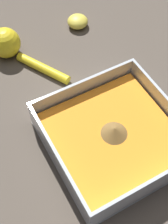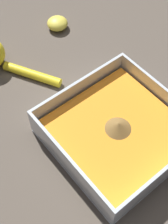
% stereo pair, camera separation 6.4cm
% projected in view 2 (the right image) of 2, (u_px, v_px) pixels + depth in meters
% --- Properties ---
extents(ground_plane, '(4.00, 4.00, 0.00)m').
position_uv_depth(ground_plane, '(107.00, 152.00, 0.62)').
color(ground_plane, brown).
extents(square_dish, '(0.25, 0.25, 0.07)m').
position_uv_depth(square_dish, '(117.00, 133.00, 0.62)').
color(square_dish, silver).
rests_on(square_dish, ground_plane).
extents(lemon_half, '(0.05, 0.05, 0.03)m').
position_uv_depth(lemon_half, '(57.00, 23.00, 0.82)').
color(lemon_half, '#EFDB4C').
rests_on(lemon_half, ground_plane).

